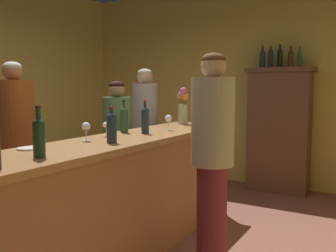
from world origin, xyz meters
TOP-DOWN VIEW (x-y plane):
  - floor at (0.00, 0.00)m, footprint 7.39×7.39m
  - wall_back at (0.00, 2.90)m, footprint 4.96×0.12m
  - bar_counter at (0.26, -0.10)m, footprint 0.66×3.12m
  - display_cabinet at (0.90, 2.61)m, footprint 0.90×0.40m
  - wine_bottle_pinot at (0.37, -1.06)m, footprint 0.07×0.07m
  - wine_bottle_merlot at (0.37, -0.37)m, footprint 0.08×0.08m
  - wine_bottle_chardonnay at (0.05, 0.21)m, footprint 0.07×0.07m
  - wine_bottle_rose at (0.27, 0.24)m, footprint 0.07×0.07m
  - wine_glass_front at (0.32, 0.57)m, footprint 0.07×0.07m
  - wine_glass_mid at (0.13, -0.40)m, footprint 0.07×0.07m
  - wine_glass_rear at (0.09, -0.10)m, footprint 0.07×0.07m
  - flower_arrangement at (0.14, 1.21)m, footprint 0.14×0.13m
  - cheese_plate at (0.07, -0.90)m, footprint 0.16×0.16m
  - display_bottle_left at (0.64, 2.61)m, footprint 0.08×0.08m
  - display_bottle_midleft at (0.76, 2.61)m, footprint 0.07×0.07m
  - display_bottle_center at (0.88, 2.61)m, footprint 0.07×0.07m
  - display_bottle_midright at (1.03, 2.61)m, footprint 0.07×0.07m
  - display_bottle_right at (1.14, 2.61)m, footprint 0.06×0.06m
  - patron_tall at (-0.85, -0.31)m, footprint 0.37×0.37m
  - patron_by_cabinet at (-0.37, 0.63)m, footprint 0.32×0.32m
  - patron_in_navy at (-0.43, 1.27)m, footprint 0.32×0.32m
  - bartender at (1.07, -0.07)m, footprint 0.32×0.32m

SIDE VIEW (x-z plane):
  - floor at x=0.00m, z-range 0.00..0.00m
  - bar_counter at x=0.26m, z-range 0.00..1.03m
  - patron_by_cabinet at x=-0.37m, z-range 0.08..1.60m
  - display_cabinet at x=0.90m, z-range 0.04..1.76m
  - patron_tall at x=-0.85m, z-range 0.08..1.77m
  - patron_in_navy at x=-0.43m, z-range 0.09..1.78m
  - bartender at x=1.07m, z-range 0.09..1.80m
  - cheese_plate at x=0.07m, z-range 1.03..1.04m
  - wine_glass_rear at x=0.09m, z-range 1.06..1.18m
  - wine_glass_mid at x=0.13m, z-range 1.06..1.21m
  - wine_glass_front at x=0.32m, z-range 1.07..1.22m
  - wine_bottle_merlot at x=0.37m, z-range 1.02..1.30m
  - wine_bottle_chardonnay at x=0.05m, z-range 1.01..1.32m
  - wine_bottle_rose at x=0.27m, z-range 1.01..1.32m
  - wine_bottle_pinot at x=0.37m, z-range 1.01..1.32m
  - flower_arrangement at x=0.14m, z-range 1.03..1.45m
  - wall_back at x=0.00m, z-range 0.00..2.99m
  - display_bottle_right at x=1.14m, z-range 1.69..1.99m
  - display_bottle_midright at x=1.03m, z-range 1.70..1.99m
  - display_bottle_left at x=0.64m, z-range 1.70..2.02m
  - display_bottle_midleft at x=0.76m, z-range 1.71..2.01m
  - display_bottle_center at x=0.88m, z-range 1.70..2.03m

